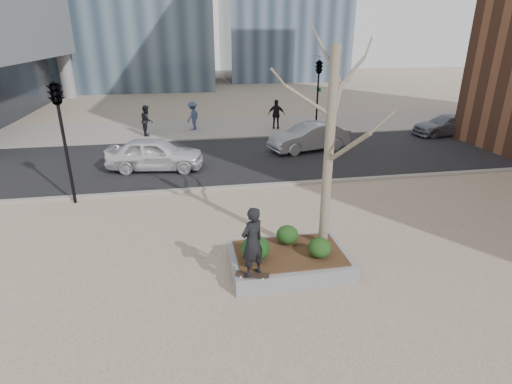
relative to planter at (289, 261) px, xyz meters
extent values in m
plane|color=tan|center=(-1.00, 0.00, -0.23)|extent=(120.00, 120.00, 0.00)
cube|color=black|center=(-1.00, 10.00, -0.21)|extent=(60.00, 8.00, 0.02)
cube|color=gray|center=(-1.00, 17.00, -0.21)|extent=(60.00, 6.00, 0.02)
cube|color=gray|center=(0.00, 0.00, 0.00)|extent=(3.00, 2.00, 0.45)
cube|color=#382314|center=(0.00, 0.00, 0.25)|extent=(2.70, 1.70, 0.04)
ellipsoid|color=black|center=(-0.91, -0.16, 0.57)|extent=(0.71, 0.71, 0.60)
ellipsoid|color=#113513|center=(0.07, 0.47, 0.51)|extent=(0.58, 0.58, 0.50)
ellipsoid|color=#103312|center=(0.69, -0.33, 0.51)|extent=(0.58, 0.58, 0.49)
imported|color=black|center=(-1.10, -0.87, 1.14)|extent=(0.73, 0.66, 1.68)
imported|color=white|center=(-3.80, 8.94, 0.51)|extent=(4.42, 2.32, 1.43)
imported|color=#909498|center=(3.88, 10.81, 0.49)|extent=(4.46, 2.47, 1.39)
imported|color=slate|center=(12.97, 12.58, 0.39)|extent=(4.12, 1.75, 1.19)
imported|color=black|center=(-4.61, 15.62, 0.69)|extent=(0.68, 0.87, 1.78)
imported|color=#3A4A69|center=(-1.90, 16.63, 0.68)|extent=(1.15, 1.31, 1.76)
imported|color=black|center=(3.31, 15.96, 0.71)|extent=(1.15, 0.70, 1.83)
camera|label=1|loc=(-2.41, -8.62, 5.47)|focal=28.00mm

